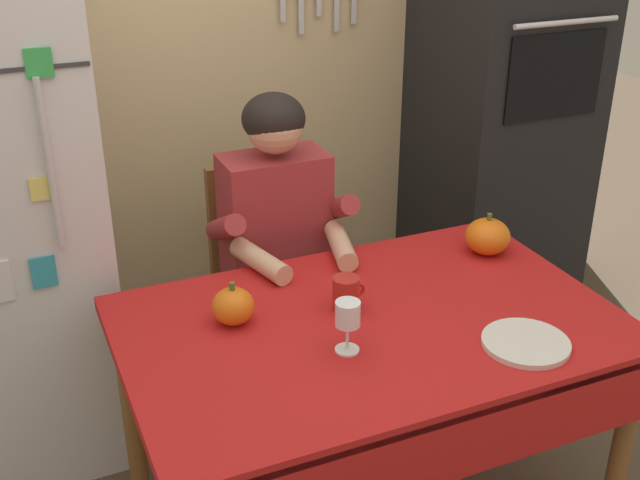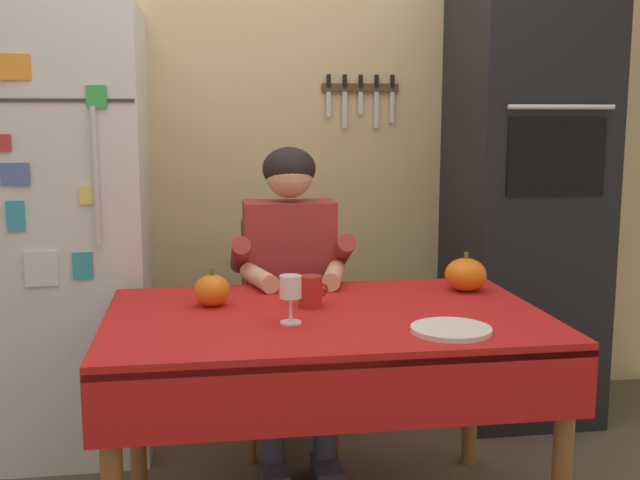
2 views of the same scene
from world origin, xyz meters
name	(u,v)px [view 1 (image 1 of 2)]	position (x,y,z in m)	size (l,w,h in m)	color
back_wall_assembly	(240,38)	(0.05, 1.35, 1.30)	(3.70, 0.13, 2.60)	#D1B784
wall_oven	(503,96)	(1.05, 1.00, 1.05)	(0.60, 0.64, 2.10)	black
dining_table	(373,349)	(0.00, 0.08, 0.66)	(1.40, 0.90, 0.74)	brown
chair_behind_person	(266,276)	(-0.04, 0.87, 0.51)	(0.40, 0.40, 0.93)	brown
seated_person	(283,242)	(-0.04, 0.68, 0.74)	(0.47, 0.55, 1.25)	#38384C
coffee_mug	(346,294)	(-0.04, 0.18, 0.79)	(0.11, 0.08, 0.10)	#B2231E
wine_glass	(348,317)	(-0.13, -0.01, 0.84)	(0.07, 0.07, 0.15)	white
pumpkin_large	(233,306)	(-0.36, 0.24, 0.79)	(0.12, 0.12, 0.13)	orange
pumpkin_medium	(488,236)	(0.55, 0.33, 0.80)	(0.15, 0.15, 0.14)	orange
serving_tray	(526,343)	(0.33, -0.18, 0.75)	(0.24, 0.24, 0.02)	silver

